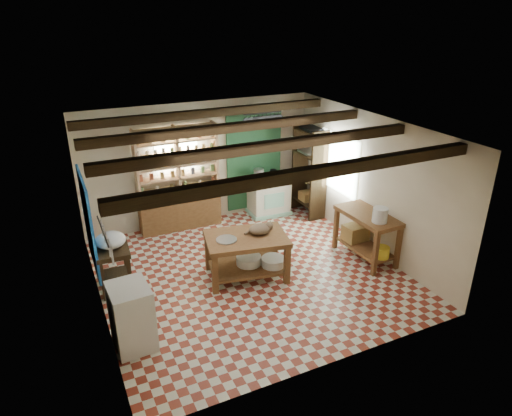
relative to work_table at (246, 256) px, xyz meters
name	(u,v)px	position (x,y,z in m)	size (l,w,h in m)	color
floor	(249,273)	(0.08, 0.06, -0.40)	(5.00, 5.00, 0.02)	maroon
ceiling	(248,129)	(0.08, 0.06, 2.21)	(5.00, 5.00, 0.02)	#46464B
wall_back	(200,163)	(0.08, 2.56, 0.91)	(5.00, 0.04, 2.60)	beige
wall_front	(334,280)	(0.08, -2.44, 0.91)	(5.00, 0.04, 2.60)	beige
wall_left	(92,235)	(-2.42, 0.06, 0.91)	(0.04, 5.00, 2.60)	beige
wall_right	(370,183)	(2.58, 0.06, 0.91)	(0.04, 5.00, 2.60)	beige
ceiling_beams	(248,136)	(0.08, 0.06, 2.09)	(5.00, 3.80, 0.15)	black
blue_wall_patch	(88,223)	(-2.39, 0.96, 0.71)	(0.04, 1.40, 1.60)	#175BB3
green_wall_patch	(254,158)	(1.33, 2.53, 0.86)	(1.30, 0.04, 2.30)	#1F4E2B
window_back	(176,148)	(-0.42, 2.54, 1.31)	(0.90, 0.02, 0.80)	beige
window_right	(339,163)	(2.56, 1.06, 1.01)	(0.02, 1.30, 1.20)	beige
utensil_rail	(104,240)	(-2.36, -1.14, 1.39)	(0.06, 0.90, 0.28)	black
pot_rack	(263,121)	(1.33, 2.11, 1.79)	(0.86, 0.12, 0.36)	black
shelving_unit	(178,179)	(-0.47, 2.37, 0.71)	(1.70, 0.34, 2.20)	tan
tall_rack	(309,172)	(2.36, 1.86, 0.61)	(0.40, 0.86, 2.00)	black
work_table	(246,256)	(0.00, 0.00, 0.00)	(1.36, 0.91, 0.77)	brown
stove	(269,196)	(1.55, 2.21, 0.04)	(0.87, 0.59, 0.85)	beige
prep_table	(114,267)	(-2.12, 0.62, 0.00)	(0.52, 0.76, 0.77)	black
white_cabinet	(132,316)	(-2.14, -0.96, 0.08)	(0.52, 0.62, 0.93)	silver
right_counter	(366,236)	(2.26, -0.36, 0.06)	(0.63, 1.26, 0.90)	brown
cat	(260,229)	(0.25, 0.00, 0.47)	(0.38, 0.29, 0.17)	#80654A
steel_tray	(226,240)	(-0.35, 0.02, 0.40)	(0.35, 0.35, 0.02)	#A5A5AC
basin_large	(249,260)	(0.06, 0.04, -0.11)	(0.44, 0.44, 0.15)	silver
basin_small	(273,262)	(0.42, -0.19, -0.11)	(0.41, 0.41, 0.14)	silver
kettle_left	(259,174)	(1.30, 2.22, 0.59)	(0.22, 0.22, 0.26)	#A5A5AC
kettle_right	(273,174)	(1.65, 2.21, 0.56)	(0.15, 0.15, 0.19)	black
enamel_bowl	(111,240)	(-2.12, 0.62, 0.50)	(0.49, 0.49, 0.24)	silver
white_bucket	(380,215)	(2.22, -0.71, 0.65)	(0.26, 0.26, 0.26)	silver
wicker_basket	(355,233)	(2.25, -0.06, 0.00)	(0.43, 0.34, 0.30)	olive
yellow_tub	(382,252)	(2.27, -0.81, -0.05)	(0.27, 0.27, 0.20)	gold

